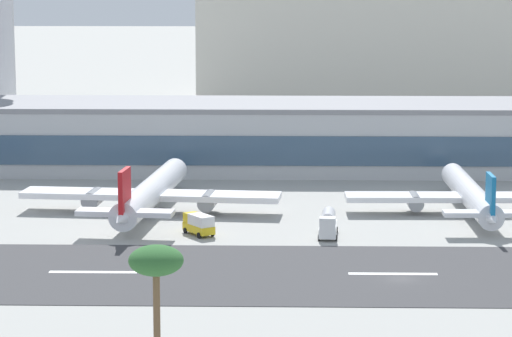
{
  "coord_description": "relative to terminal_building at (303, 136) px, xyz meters",
  "views": [
    {
      "loc": [
        -15.32,
        -159.63,
        41.02
      ],
      "look_at": [
        -20.49,
        54.61,
        5.92
      ],
      "focal_mm": 86.8,
      "sensor_mm": 36.0,
      "label": 1
    }
  ],
  "objects": [
    {
      "name": "airliner_red_tail_gate_1",
      "position": [
        -26.35,
        -46.53,
        -3.52
      ],
      "size": [
        44.16,
        50.77,
        10.6
      ],
      "rotation": [
        0.0,
        0.0,
        1.48
      ],
      "color": "white",
      "rests_on": "ground_plane"
    },
    {
      "name": "runway_centreline_dash_3",
      "position": [
        -29.58,
        -87.01,
        -6.81
      ],
      "size": [
        12.0,
        1.2,
        0.01
      ],
      "primitive_type": "cube",
      "color": "white",
      "rests_on": "runway_strip"
    },
    {
      "name": "service_fuel_truck_2",
      "position": [
        3.02,
        -63.5,
        -4.87
      ],
      "size": [
        3.31,
        8.65,
        3.95
      ],
      "rotation": [
        0.0,
        0.0,
        4.65
      ],
      "color": "white",
      "rests_on": "ground_plane"
    },
    {
      "name": "palm_tree_3",
      "position": [
        -15.79,
        -135.69,
        6.14
      ],
      "size": [
        5.26,
        5.26,
        14.97
      ],
      "color": "brown",
      "rests_on": "ground_plane"
    },
    {
      "name": "airliner_blue_tail_gate_2",
      "position": [
        27.61,
        -45.75,
        -3.83
      ],
      "size": [
        42.16,
        46.15,
        9.63
      ],
      "rotation": [
        0.0,
        0.0,
        1.59
      ],
      "color": "silver",
      "rests_on": "ground_plane"
    },
    {
      "name": "ground_plane",
      "position": [
        11.75,
        -89.83,
        -6.89
      ],
      "size": [
        1400.0,
        1400.0,
        0.0
      ],
      "primitive_type": "plane",
      "color": "#9E9E99"
    },
    {
      "name": "service_box_truck_1",
      "position": [
        -16.93,
        -62.82,
        -5.11
      ],
      "size": [
        5.38,
        6.3,
        3.25
      ],
      "rotation": [
        0.0,
        0.0,
        2.17
      ],
      "color": "gold",
      "rests_on": "ground_plane"
    },
    {
      "name": "distant_hotel_block",
      "position": [
        37.09,
        116.7,
        17.64
      ],
      "size": [
        132.06,
        37.76,
        49.07
      ],
      "primitive_type": "cube",
      "color": "beige",
      "rests_on": "ground_plane"
    },
    {
      "name": "runway_centreline_dash_4",
      "position": [
        10.98,
        -87.01,
        -6.81
      ],
      "size": [
        12.0,
        1.2,
        0.01
      ],
      "primitive_type": "cube",
      "color": "white",
      "rests_on": "runway_strip"
    },
    {
      "name": "runway_strip",
      "position": [
        11.75,
        -87.01,
        -6.85
      ],
      "size": [
        800.0,
        33.21,
        0.08
      ],
      "primitive_type": "cube",
      "color": "#38383A",
      "rests_on": "ground_plane"
    },
    {
      "name": "terminal_building",
      "position": [
        0.0,
        0.0,
        0.0
      ],
      "size": [
        180.69,
        26.48,
        13.78
      ],
      "color": "#B7BABC",
      "rests_on": "ground_plane"
    }
  ]
}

